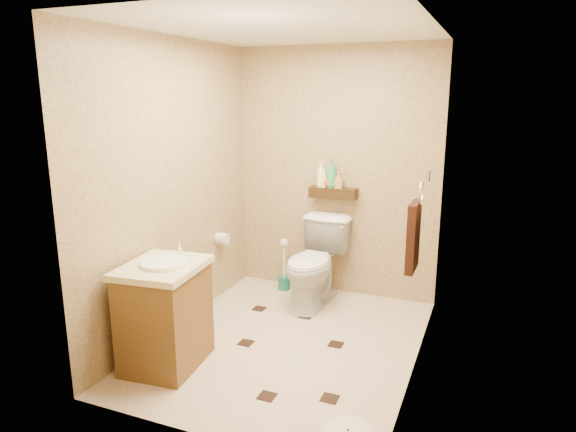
% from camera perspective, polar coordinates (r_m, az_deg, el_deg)
% --- Properties ---
extents(ground, '(2.50, 2.50, 0.00)m').
position_cam_1_polar(ground, '(4.25, -0.09, -13.91)').
color(ground, beige).
rests_on(ground, ground).
extents(wall_back, '(2.00, 0.04, 2.40)m').
position_cam_1_polar(wall_back, '(5.01, 5.35, 4.75)').
color(wall_back, tan).
rests_on(wall_back, ground).
extents(wall_front, '(2.00, 0.04, 2.40)m').
position_cam_1_polar(wall_front, '(2.76, -10.00, -2.58)').
color(wall_front, tan).
rests_on(wall_front, ground).
extents(wall_left, '(0.04, 2.50, 2.40)m').
position_cam_1_polar(wall_left, '(4.32, -12.49, 3.10)').
color(wall_left, tan).
rests_on(wall_left, ground).
extents(wall_right, '(0.04, 2.50, 2.40)m').
position_cam_1_polar(wall_right, '(3.60, 14.81, 0.91)').
color(wall_right, tan).
rests_on(wall_right, ground).
extents(ceiling, '(2.00, 2.50, 0.02)m').
position_cam_1_polar(ceiling, '(3.80, -0.11, 20.21)').
color(ceiling, silver).
rests_on(ceiling, wall_back).
extents(wall_shelf, '(0.46, 0.14, 0.10)m').
position_cam_1_polar(wall_shelf, '(4.96, 5.04, 2.57)').
color(wall_shelf, '#35220E').
rests_on(wall_shelf, wall_back).
extents(floor_accents, '(1.16, 1.38, 0.01)m').
position_cam_1_polar(floor_accents, '(4.19, 0.17, -14.29)').
color(floor_accents, black).
rests_on(floor_accents, ground).
extents(toilet, '(0.50, 0.82, 0.81)m').
position_cam_1_polar(toilet, '(4.83, 2.98, -5.24)').
color(toilet, white).
rests_on(toilet, ground).
extents(vanity, '(0.58, 0.68, 0.90)m').
position_cam_1_polar(vanity, '(3.89, -13.50, -10.48)').
color(vanity, brown).
rests_on(vanity, ground).
extents(toilet_brush, '(0.12, 0.12, 0.54)m').
position_cam_1_polar(toilet_brush, '(5.25, -0.42, -6.19)').
color(toilet_brush, '#186155').
rests_on(toilet_brush, ground).
extents(towel_ring, '(0.12, 0.30, 0.76)m').
position_cam_1_polar(towel_ring, '(3.91, 13.82, -1.89)').
color(towel_ring, silver).
rests_on(towel_ring, wall_right).
extents(toilet_paper, '(0.12, 0.11, 0.12)m').
position_cam_1_polar(toilet_paper, '(4.96, -7.32, -2.48)').
color(toilet_paper, silver).
rests_on(toilet_paper, wall_left).
extents(bottle_a, '(0.13, 0.13, 0.24)m').
position_cam_1_polar(bottle_a, '(4.97, 3.75, 4.60)').
color(bottle_a, white).
rests_on(bottle_a, wall_shelf).
extents(bottle_b, '(0.08, 0.08, 0.18)m').
position_cam_1_polar(bottle_b, '(4.97, 3.90, 4.26)').
color(bottle_b, '#EFF233').
rests_on(bottle_b, wall_shelf).
extents(bottle_c, '(0.14, 0.14, 0.13)m').
position_cam_1_polar(bottle_c, '(4.96, 4.48, 3.94)').
color(bottle_c, red).
rests_on(bottle_c, wall_shelf).
extents(bottle_d, '(0.15, 0.15, 0.27)m').
position_cam_1_polar(bottle_d, '(4.94, 4.84, 4.72)').
color(bottle_d, '#339956').
rests_on(bottle_d, wall_shelf).
extents(bottle_e, '(0.10, 0.10, 0.16)m').
position_cam_1_polar(bottle_e, '(4.93, 5.57, 4.00)').
color(bottle_e, '#DA9348').
rests_on(bottle_e, wall_shelf).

